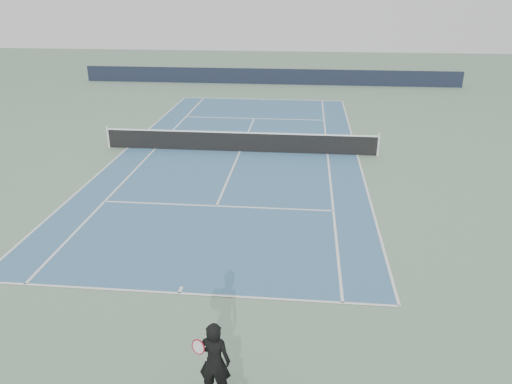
# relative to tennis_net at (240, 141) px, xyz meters

# --- Properties ---
(ground) EXTENTS (80.00, 80.00, 0.00)m
(ground) POSITION_rel_tennis_net_xyz_m (0.00, 0.00, -0.50)
(ground) COLOR slate
(court_surface) EXTENTS (10.97, 23.77, 0.01)m
(court_surface) POSITION_rel_tennis_net_xyz_m (0.00, 0.00, -0.50)
(court_surface) COLOR #3B698D
(court_surface) RESTS_ON ground
(tennis_net) EXTENTS (12.90, 0.10, 1.07)m
(tennis_net) POSITION_rel_tennis_net_xyz_m (0.00, 0.00, 0.00)
(tennis_net) COLOR silver
(tennis_net) RESTS_ON ground
(windscreen_far) EXTENTS (30.00, 0.25, 1.20)m
(windscreen_far) POSITION_rel_tennis_net_xyz_m (0.00, 17.88, 0.10)
(windscreen_far) COLOR black
(windscreen_far) RESTS_ON ground
(tennis_player) EXTENTS (0.78, 0.50, 1.68)m
(tennis_player) POSITION_rel_tennis_net_xyz_m (1.53, -15.17, 0.33)
(tennis_player) COLOR black
(tennis_player) RESTS_ON ground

